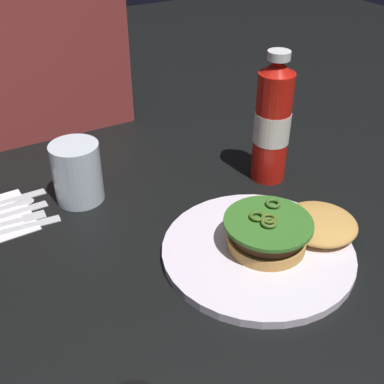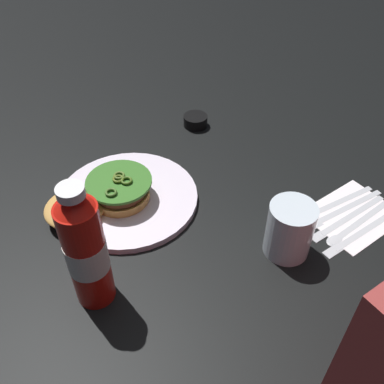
{
  "view_description": "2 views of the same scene",
  "coord_description": "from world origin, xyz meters",
  "px_view_note": "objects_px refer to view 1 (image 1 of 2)",
  "views": [
    {
      "loc": [
        -0.24,
        -0.47,
        0.48
      ],
      "look_at": [
        0.08,
        0.1,
        0.04
      ],
      "focal_mm": 45.93,
      "sensor_mm": 36.0,
      "label": 1
    },
    {
      "loc": [
        0.36,
        0.56,
        0.6
      ],
      "look_at": [
        0.04,
        0.08,
        0.07
      ],
      "focal_mm": 39.98,
      "sensor_mm": 36.0,
      "label": 2
    }
  ],
  "objects_px": {
    "water_glass": "(77,172)",
    "burger_sandwich": "(287,229)",
    "steak_knife": "(1,231)",
    "diner_person": "(28,20)",
    "ketchup_bottle": "(272,123)",
    "dinner_plate": "(258,251)"
  },
  "relations": [
    {
      "from": "ketchup_bottle",
      "to": "diner_person",
      "type": "height_order",
      "value": "diner_person"
    },
    {
      "from": "dinner_plate",
      "to": "ketchup_bottle",
      "type": "xyz_separation_m",
      "value": [
        0.15,
        0.17,
        0.1
      ]
    },
    {
      "from": "burger_sandwich",
      "to": "water_glass",
      "type": "xyz_separation_m",
      "value": [
        -0.23,
        0.28,
        0.02
      ]
    },
    {
      "from": "water_glass",
      "to": "ketchup_bottle",
      "type": "bearing_deg",
      "value": -17.64
    },
    {
      "from": "steak_knife",
      "to": "diner_person",
      "type": "bearing_deg",
      "value": 63.74
    },
    {
      "from": "burger_sandwich",
      "to": "ketchup_bottle",
      "type": "distance_m",
      "value": 0.22
    },
    {
      "from": "burger_sandwich",
      "to": "steak_knife",
      "type": "height_order",
      "value": "burger_sandwich"
    },
    {
      "from": "water_glass",
      "to": "burger_sandwich",
      "type": "bearing_deg",
      "value": -51.07
    },
    {
      "from": "dinner_plate",
      "to": "burger_sandwich",
      "type": "distance_m",
      "value": 0.05
    },
    {
      "from": "ketchup_bottle",
      "to": "steak_knife",
      "type": "xyz_separation_m",
      "value": [
        -0.47,
        0.07,
        -0.11
      ]
    },
    {
      "from": "ketchup_bottle",
      "to": "diner_person",
      "type": "distance_m",
      "value": 0.53
    },
    {
      "from": "diner_person",
      "to": "dinner_plate",
      "type": "bearing_deg",
      "value": -76.15
    },
    {
      "from": "ketchup_bottle",
      "to": "burger_sandwich",
      "type": "bearing_deg",
      "value": -119.43
    },
    {
      "from": "dinner_plate",
      "to": "steak_knife",
      "type": "xyz_separation_m",
      "value": [
        -0.32,
        0.24,
        -0.0
      ]
    },
    {
      "from": "water_glass",
      "to": "diner_person",
      "type": "xyz_separation_m",
      "value": [
        0.03,
        0.32,
        0.18
      ]
    },
    {
      "from": "water_glass",
      "to": "steak_knife",
      "type": "xyz_separation_m",
      "value": [
        -0.14,
        -0.03,
        -0.05
      ]
    },
    {
      "from": "dinner_plate",
      "to": "water_glass",
      "type": "height_order",
      "value": "water_glass"
    },
    {
      "from": "burger_sandwich",
      "to": "water_glass",
      "type": "relative_size",
      "value": 2.06
    },
    {
      "from": "burger_sandwich",
      "to": "steak_knife",
      "type": "relative_size",
      "value": 1.0
    },
    {
      "from": "water_glass",
      "to": "diner_person",
      "type": "height_order",
      "value": "diner_person"
    },
    {
      "from": "ketchup_bottle",
      "to": "dinner_plate",
      "type": "bearing_deg",
      "value": -130.72
    },
    {
      "from": "water_glass",
      "to": "steak_knife",
      "type": "height_order",
      "value": "water_glass"
    }
  ]
}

